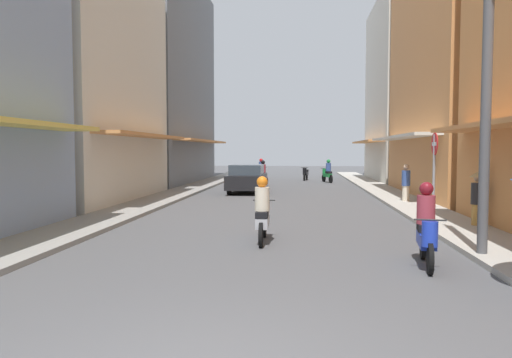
# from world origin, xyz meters

# --- Properties ---
(ground_plane) EXTENTS (91.63, 91.63, 0.00)m
(ground_plane) POSITION_xyz_m (0.00, 16.82, 0.00)
(ground_plane) COLOR #4C4C4F
(sidewalk_left) EXTENTS (1.80, 49.65, 0.12)m
(sidewalk_left) POSITION_xyz_m (-5.17, 16.82, 0.06)
(sidewalk_left) COLOR gray
(sidewalk_left) RESTS_ON ground
(sidewalk_right) EXTENTS (1.80, 49.65, 0.12)m
(sidewalk_right) POSITION_xyz_m (5.17, 16.82, 0.06)
(sidewalk_right) COLOR #ADA89E
(sidewalk_right) RESTS_ON ground
(building_left_mid) EXTENTS (7.05, 9.57, 9.97)m
(building_left_mid) POSITION_xyz_m (-9.07, 15.28, 4.98)
(building_left_mid) COLOR silver
(building_left_mid) RESTS_ON ground
(building_left_far) EXTENTS (7.05, 13.26, 13.67)m
(building_left_far) POSITION_xyz_m (-9.07, 27.03, 6.83)
(building_left_far) COLOR slate
(building_left_far) RESTS_ON ground
(building_right_mid) EXTENTS (7.05, 11.46, 16.22)m
(building_right_mid) POSITION_xyz_m (9.07, 18.90, 8.10)
(building_right_mid) COLOR #D88C4C
(building_right_mid) RESTS_ON ground
(building_right_far) EXTENTS (7.05, 10.20, 12.66)m
(building_right_far) POSITION_xyz_m (9.07, 30.46, 6.32)
(building_right_far) COLOR silver
(building_right_far) RESTS_ON ground
(motorbike_orange) EXTENTS (0.69, 1.76, 1.58)m
(motorbike_orange) POSITION_xyz_m (-2.04, 31.05, 0.70)
(motorbike_orange) COLOR black
(motorbike_orange) RESTS_ON ground
(motorbike_blue) EXTENTS (0.57, 1.80, 1.58)m
(motorbike_blue) POSITION_xyz_m (3.25, 4.92, 0.70)
(motorbike_blue) COLOR black
(motorbike_blue) RESTS_ON ground
(motorbike_maroon) EXTENTS (0.76, 1.74, 1.58)m
(motorbike_maroon) POSITION_xyz_m (-1.48, 24.54, 0.70)
(motorbike_maroon) COLOR black
(motorbike_maroon) RESTS_ON ground
(motorbike_silver) EXTENTS (0.55, 1.81, 1.58)m
(motorbike_silver) POSITION_xyz_m (-0.00, 6.93, 0.70)
(motorbike_silver) COLOR black
(motorbike_silver) RESTS_ON ground
(motorbike_green) EXTENTS (0.76, 1.74, 1.58)m
(motorbike_green) POSITION_xyz_m (2.68, 28.35, 0.70)
(motorbike_green) COLOR black
(motorbike_green) RESTS_ON ground
(motorbike_black) EXTENTS (0.57, 1.80, 0.96)m
(motorbike_black) POSITION_xyz_m (1.22, 30.58, 0.50)
(motorbike_black) COLOR black
(motorbike_black) RESTS_ON ground
(parked_car) EXTENTS (1.78, 4.11, 1.45)m
(parked_car) POSITION_xyz_m (-1.88, 20.13, 0.74)
(parked_car) COLOR black
(parked_car) RESTS_ON ground
(pedestrian_far) EXTENTS (0.34, 0.34, 1.62)m
(pedestrian_far) POSITION_xyz_m (5.15, 15.60, 0.81)
(pedestrian_far) COLOR beige
(pedestrian_far) RESTS_ON ground
(pedestrian_midway) EXTENTS (0.44, 0.44, 1.61)m
(pedestrian_midway) POSITION_xyz_m (5.73, 9.33, 0.91)
(pedestrian_midway) COLOR #BF8C3F
(pedestrian_midway) RESTS_ON ground
(utility_pole) EXTENTS (0.20, 1.20, 6.57)m
(utility_pole) POSITION_xyz_m (4.52, 5.62, 3.36)
(utility_pole) COLOR #4C4C4F
(utility_pole) RESTS_ON ground
(street_sign_no_entry) EXTENTS (0.07, 0.60, 2.65)m
(street_sign_no_entry) POSITION_xyz_m (4.42, 8.83, 1.72)
(street_sign_no_entry) COLOR gray
(street_sign_no_entry) RESTS_ON ground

